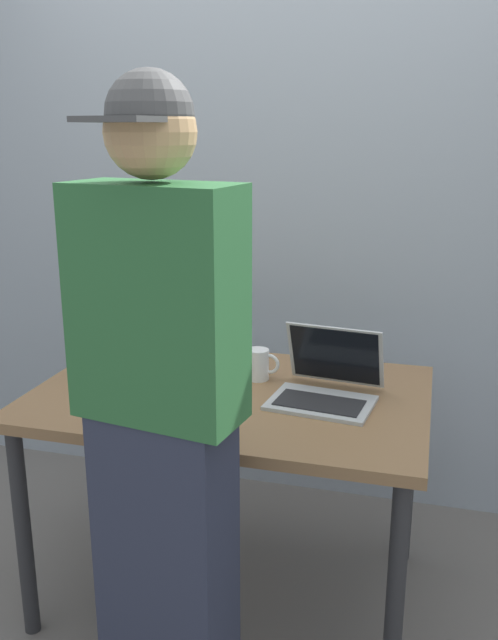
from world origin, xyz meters
The scene contains 9 objects.
ground_plane centered at (0.00, 0.00, 0.00)m, with size 8.00×8.00×0.00m, color slate.
desk centered at (0.00, 0.00, 0.69)m, with size 1.28×0.85×0.77m.
laptop centered at (0.31, 0.03, 0.82)m, with size 0.35×0.35×0.22m.
beer_bottle_brown centered at (-0.44, 0.13, 0.89)m, with size 0.08×0.08×0.31m.
beer_bottle_dark centered at (-0.43, 0.00, 0.88)m, with size 0.06×0.06×0.30m.
beer_bottle_green centered at (-0.32, 0.09, 0.89)m, with size 0.07×0.07×0.32m.
person_figure centered at (0.01, -0.60, 0.90)m, with size 0.42×0.31×1.73m.
coffee_mug centered at (0.06, 0.14, 0.82)m, with size 0.11×0.08×0.11m.
back_wall centered at (0.00, 0.84, 1.30)m, with size 6.00×0.10×2.60m, color #99A3AD.
Camera 1 is at (0.62, -2.00, 1.61)m, focal length 38.15 mm.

